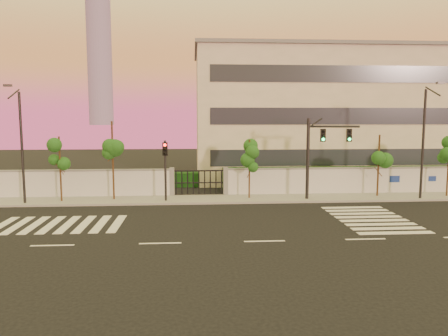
{
  "coord_description": "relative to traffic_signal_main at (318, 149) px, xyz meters",
  "views": [
    {
      "loc": [
        -3.39,
        -20.28,
        6.02
      ],
      "look_at": [
        -1.54,
        6.0,
        2.86
      ],
      "focal_mm": 35.0,
      "sensor_mm": 36.0,
      "label": 1
    }
  ],
  "objects": [
    {
      "name": "sidewalk",
      "position": [
        -5.4,
        0.62,
        -3.62
      ],
      "size": [
        60.0,
        3.0,
        0.15
      ],
      "primitive_type": "cube",
      "color": "gray",
      "rests_on": "ground"
    },
    {
      "name": "street_tree_e",
      "position": [
        4.77,
        0.78,
        -0.26
      ],
      "size": [
        1.64,
        1.3,
        4.66
      ],
      "color": "#382314",
      "rests_on": "ground"
    },
    {
      "name": "streetlight_east",
      "position": [
        7.43,
        -0.56,
        0.76
      ],
      "size": [
        0.49,
        1.98,
        8.24
      ],
      "color": "black",
      "rests_on": "ground"
    },
    {
      "name": "street_tree_c",
      "position": [
        -14.43,
        0.8,
        0.47
      ],
      "size": [
        1.57,
        1.25,
        5.65
      ],
      "color": "#382314",
      "rests_on": "ground"
    },
    {
      "name": "ground",
      "position": [
        -5.4,
        -9.88,
        -3.69
      ],
      "size": [
        120.0,
        120.0,
        0.0
      ],
      "primitive_type": "plane",
      "color": "black",
      "rests_on": "ground"
    },
    {
      "name": "perimeter_wall",
      "position": [
        -5.3,
        2.12,
        -2.62
      ],
      "size": [
        60.0,
        0.36,
        2.2
      ],
      "color": "silver",
      "rests_on": "ground"
    },
    {
      "name": "street_tree_d",
      "position": [
        -4.79,
        0.62,
        -0.49
      ],
      "size": [
        1.41,
        1.12,
        4.35
      ],
      "color": "#382314",
      "rests_on": "ground"
    },
    {
      "name": "road_markings",
      "position": [
        -6.98,
        -6.12,
        -3.68
      ],
      "size": [
        57.0,
        7.62,
        0.02
      ],
      "color": "silver",
      "rests_on": "ground"
    },
    {
      "name": "institutional_building",
      "position": [
        3.6,
        12.11,
        2.46
      ],
      "size": [
        24.4,
        12.4,
        12.25
      ],
      "color": "beige",
      "rests_on": "ground"
    },
    {
      "name": "distant_skyscraper",
      "position": [
        -70.4,
        270.12,
        58.29
      ],
      "size": [
        16.0,
        16.0,
        118.0
      ],
      "color": "slate",
      "rests_on": "ground"
    },
    {
      "name": "street_tree_b",
      "position": [
        -17.93,
        0.32,
        -0.29
      ],
      "size": [
        1.46,
        1.16,
        4.63
      ],
      "color": "#382314",
      "rests_on": "ground"
    },
    {
      "name": "traffic_signal_secondary",
      "position": [
        -10.74,
        -0.01,
        -0.94
      ],
      "size": [
        0.34,
        0.33,
        4.33
      ],
      "rotation": [
        0.0,
        0.0,
        -0.12
      ],
      "color": "black",
      "rests_on": "ground"
    },
    {
      "name": "hedge_row",
      "position": [
        -4.24,
        4.86,
        -2.87
      ],
      "size": [
        41.0,
        4.25,
        1.8
      ],
      "color": "#11330F",
      "rests_on": "ground"
    },
    {
      "name": "traffic_signal_main",
      "position": [
        0.0,
        0.0,
        0.0
      ],
      "size": [
        3.68,
        0.79,
        5.84
      ],
      "rotation": [
        0.0,
        0.0,
        -0.18
      ],
      "color": "black",
      "rests_on": "ground"
    },
    {
      "name": "streetlight_west",
      "position": [
        -20.25,
        -0.32,
        0.61
      ],
      "size": [
        0.48,
        1.92,
        7.96
      ],
      "color": "black",
      "rests_on": "ground"
    }
  ]
}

